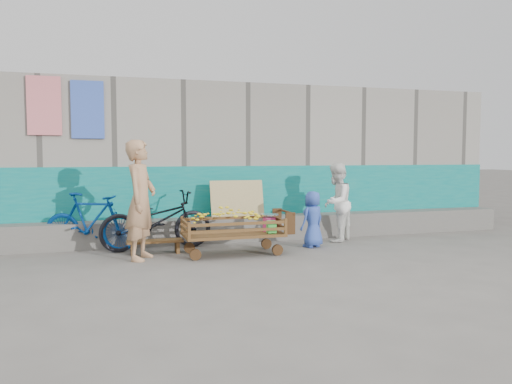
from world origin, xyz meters
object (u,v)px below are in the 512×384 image
object	(u,v)px
bicycle_dark	(156,220)
bicycle_blue	(91,222)
vendor_man	(141,200)
child	(313,219)
bench	(155,244)
woman	(336,202)
banana_cart	(231,224)

from	to	relation	value
bicycle_dark	bicycle_blue	bearing A→B (deg)	73.49
vendor_man	bicycle_blue	world-z (taller)	vendor_man
child	bicycle_blue	xyz separation A→B (m)	(-3.71, 0.72, 0.00)
bicycle_blue	vendor_man	bearing A→B (deg)	-116.44
bench	bicycle_dark	distance (m)	0.50
vendor_man	bicycle_blue	bearing A→B (deg)	63.79
woman	child	world-z (taller)	woman
woman	bicycle_blue	world-z (taller)	woman
bench	bicycle_dark	bearing A→B (deg)	80.32
woman	bicycle_dark	bearing A→B (deg)	-45.87
woman	bench	bearing A→B (deg)	-39.65
banana_cart	bicycle_dark	xyz separation A→B (m)	(-1.12, 0.77, -0.00)
child	bicycle_dark	world-z (taller)	bicycle_dark
woman	child	xyz separation A→B (m)	(-0.66, -0.43, -0.24)
bench	bicycle_blue	xyz separation A→B (m)	(-1.01, 0.54, 0.33)
vendor_man	woman	bearing A→B (deg)	-55.83
banana_cart	bicycle_dark	distance (m)	1.36
bench	bicycle_blue	distance (m)	1.19
bench	woman	xyz separation A→B (m)	(3.36, 0.25, 0.56)
bicycle_dark	bicycle_blue	world-z (taller)	bicycle_dark
bench	bicycle_blue	bearing A→B (deg)	151.73
bench	bicycle_dark	size ratio (longest dim) A/B	0.47
bench	woman	bearing A→B (deg)	4.20
banana_cart	bicycle_blue	distance (m)	2.38
bicycle_dark	child	bearing A→B (deg)	-108.65
vendor_man	child	distance (m)	2.98
banana_cart	bicycle_blue	xyz separation A→B (m)	(-2.19, 0.95, -0.01)
woman	bicycle_blue	bearing A→B (deg)	-47.71
banana_cart	woman	bearing A→B (deg)	16.73
vendor_man	bicycle_blue	distance (m)	1.28
bench	woman	size ratio (longest dim) A/B	0.62
vendor_man	bicycle_dark	xyz separation A→B (m)	(0.30, 0.75, -0.42)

